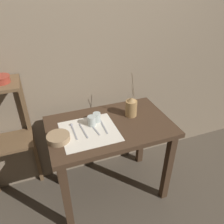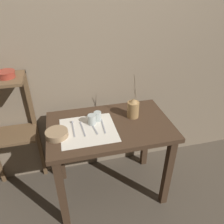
% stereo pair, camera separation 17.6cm
% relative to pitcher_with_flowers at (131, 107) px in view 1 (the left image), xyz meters
% --- Properties ---
extents(ground_plane, '(12.00, 12.00, 0.00)m').
position_rel_pitcher_with_flowers_xyz_m(ground_plane, '(-0.22, -0.07, -0.88)').
color(ground_plane, brown).
extents(stone_wall_back, '(7.00, 0.06, 2.40)m').
position_rel_pitcher_with_flowers_xyz_m(stone_wall_back, '(-0.22, 0.36, 0.32)').
color(stone_wall_back, gray).
rests_on(stone_wall_back, ground_plane).
extents(wooden_table, '(1.03, 0.65, 0.80)m').
position_rel_pitcher_with_flowers_xyz_m(wooden_table, '(-0.22, -0.07, -0.22)').
color(wooden_table, '#422D1E').
rests_on(wooden_table, ground_plane).
extents(linen_cloth, '(0.44, 0.41, 0.00)m').
position_rel_pitcher_with_flowers_xyz_m(linen_cloth, '(-0.41, -0.10, -0.08)').
color(linen_cloth, silver).
rests_on(linen_cloth, wooden_table).
extents(pitcher_with_flowers, '(0.10, 0.10, 0.39)m').
position_rel_pitcher_with_flowers_xyz_m(pitcher_with_flowers, '(0.00, 0.00, 0.00)').
color(pitcher_with_flowers, '#A87F4C').
rests_on(pitcher_with_flowers, wooden_table).
extents(wooden_bowl, '(0.17, 0.17, 0.05)m').
position_rel_pitcher_with_flowers_xyz_m(wooden_bowl, '(-0.66, -0.13, -0.06)').
color(wooden_bowl, '#9E7F5B').
rests_on(wooden_bowl, wooden_table).
extents(glass_tumbler_near, '(0.07, 0.07, 0.08)m').
position_rel_pitcher_with_flowers_xyz_m(glass_tumbler_near, '(-0.37, -0.03, -0.04)').
color(glass_tumbler_near, '#B7C1BC').
rests_on(glass_tumbler_near, wooden_table).
extents(glass_tumbler_far, '(0.07, 0.07, 0.08)m').
position_rel_pitcher_with_flowers_xyz_m(glass_tumbler_far, '(-0.31, 0.01, -0.04)').
color(glass_tumbler_far, '#B7C1BC').
rests_on(glass_tumbler_far, wooden_table).
extents(spoon_inner, '(0.02, 0.22, 0.02)m').
position_rel_pitcher_with_flowers_xyz_m(spoon_inner, '(-0.53, -0.02, -0.08)').
color(spoon_inner, '#939399').
rests_on(spoon_inner, wooden_table).
extents(fork_inner, '(0.03, 0.21, 0.00)m').
position_rel_pitcher_with_flowers_xyz_m(fork_inner, '(-0.45, -0.08, -0.08)').
color(fork_inner, '#939399').
rests_on(fork_inner, wooden_table).
extents(spoon_outer, '(0.05, 0.22, 0.02)m').
position_rel_pitcher_with_flowers_xyz_m(spoon_outer, '(-0.37, -0.02, -0.08)').
color(spoon_outer, '#939399').
rests_on(spoon_outer, wooden_table).
extents(fork_outer, '(0.02, 0.21, 0.00)m').
position_rel_pitcher_with_flowers_xyz_m(fork_outer, '(-0.28, -0.08, -0.08)').
color(fork_outer, '#939399').
rests_on(fork_outer, wooden_table).
extents(metal_pot_small, '(0.13, 0.13, 0.05)m').
position_rel_pitcher_with_flowers_xyz_m(metal_pot_small, '(-0.97, 0.17, 0.34)').
color(metal_pot_small, '#9E3828').
rests_on(metal_pot_small, wooden_shelf_unit).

